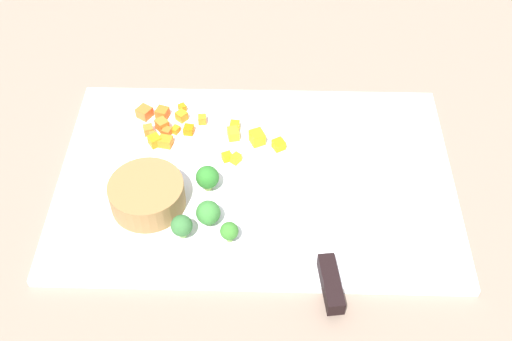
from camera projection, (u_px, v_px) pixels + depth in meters
The scene contains 27 objects.
ground_plane at pixel (256, 181), 0.90m from camera, with size 4.00×4.00×0.00m, color #836F5F.
cutting_board at pixel (256, 178), 0.90m from camera, with size 0.56×0.37×0.01m, color white.
prep_bowl at pixel (147, 195), 0.85m from camera, with size 0.10×0.10×0.04m, color olive.
chef_knife at pixel (321, 242), 0.81m from camera, with size 0.07×0.34×0.02m.
carrot_dice_0 at pixel (167, 132), 0.95m from camera, with size 0.01×0.01×0.01m, color orange.
carrot_dice_1 at pixel (144, 112), 0.97m from camera, with size 0.02×0.02×0.02m, color orange.
carrot_dice_2 at pixel (155, 141), 0.93m from camera, with size 0.02×0.02×0.01m, color orange.
carrot_dice_3 at pixel (148, 130), 0.95m from camera, with size 0.01×0.01×0.01m, color orange.
carrot_dice_4 at pixel (166, 142), 0.93m from camera, with size 0.02×0.02×0.01m, color orange.
carrot_dice_5 at pixel (182, 116), 0.97m from camera, with size 0.01×0.01×0.01m, color orange.
carrot_dice_6 at pixel (189, 130), 0.95m from camera, with size 0.01×0.01×0.01m, color orange.
carrot_dice_7 at pixel (176, 130), 0.95m from camera, with size 0.01×0.01×0.01m, color orange.
carrot_dice_8 at pixel (202, 119), 0.96m from camera, with size 0.01×0.01×0.01m, color orange.
carrot_dice_9 at pixel (153, 135), 0.94m from camera, with size 0.01×0.01×0.01m, color orange.
carrot_dice_10 at pixel (162, 125), 0.95m from camera, with size 0.02×0.02×0.02m, color orange.
carrot_dice_11 at pixel (182, 108), 0.98m from camera, with size 0.01×0.01×0.01m, color orange.
carrot_dice_12 at pixel (162, 113), 0.97m from camera, with size 0.02×0.02×0.02m, color orange.
pepper_dice_0 at pixel (235, 126), 0.95m from camera, with size 0.01×0.02×0.01m, color yellow.
pepper_dice_1 at pixel (236, 158), 0.91m from camera, with size 0.01×0.01×0.01m, color yellow.
pepper_dice_2 at pixel (227, 157), 0.91m from camera, with size 0.01×0.01×0.01m, color yellow.
pepper_dice_3 at pixel (279, 145), 0.93m from camera, with size 0.02×0.02×0.01m, color yellow.
pepper_dice_4 at pixel (257, 137), 0.93m from camera, with size 0.02×0.02×0.02m, color yellow.
pepper_dice_5 at pixel (233, 134), 0.94m from camera, with size 0.02×0.02×0.02m, color yellow.
broccoli_floret_0 at pixel (229, 231), 0.81m from camera, with size 0.02×0.02×0.03m.
broccoli_floret_1 at pixel (182, 226), 0.81m from camera, with size 0.03×0.03×0.04m.
broccoli_floret_2 at pixel (208, 213), 0.82m from camera, with size 0.03×0.03×0.04m.
broccoli_floret_3 at pixel (207, 178), 0.86m from camera, with size 0.03×0.03×0.04m.
Camera 1 is at (0.01, -0.59, 0.68)m, focal length 44.12 mm.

